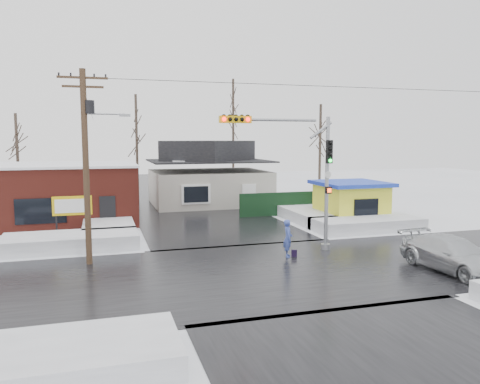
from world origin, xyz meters
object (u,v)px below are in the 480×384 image
object	(u,v)px
traffic_signal	(300,165)
utility_pole	(87,155)
pedestrian	(288,239)
car	(452,255)
marquee_sign	(72,207)
kiosk	(351,202)

from	to	relation	value
traffic_signal	utility_pole	xyz separation A→B (m)	(-10.36, 0.53, 0.57)
utility_pole	pedestrian	size ratio (longest dim) A/B	4.82
car	marquee_sign	bearing A→B (deg)	139.65
marquee_sign	kiosk	world-z (taller)	kiosk
marquee_sign	kiosk	size ratio (longest dim) A/B	0.55
pedestrian	car	xyz separation A→B (m)	(6.02, -4.45, -0.18)
pedestrian	utility_pole	bearing A→B (deg)	100.22
utility_pole	kiosk	bearing A→B (deg)	20.44
kiosk	pedestrian	distance (m)	11.30
traffic_signal	kiosk	world-z (taller)	traffic_signal
pedestrian	traffic_signal	bearing A→B (deg)	-29.25
car	utility_pole	bearing A→B (deg)	154.55
traffic_signal	pedestrian	bearing A→B (deg)	-138.07
marquee_sign	car	xyz separation A→B (m)	(16.47, -11.86, -1.17)
traffic_signal	car	world-z (taller)	traffic_signal
traffic_signal	pedestrian	distance (m)	3.84
traffic_signal	pedestrian	world-z (taller)	traffic_signal
traffic_signal	pedestrian	size ratio (longest dim) A/B	3.75
traffic_signal	marquee_sign	bearing A→B (deg)	150.28
utility_pole	marquee_sign	size ratio (longest dim) A/B	3.53
kiosk	car	size ratio (longest dim) A/B	0.88
car	traffic_signal	bearing A→B (deg)	128.76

